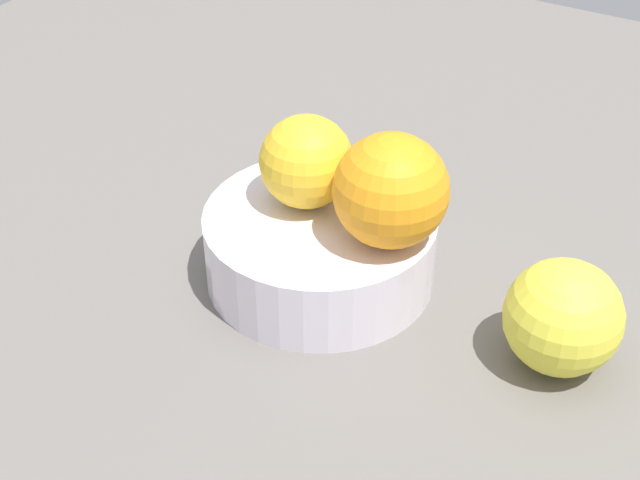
{
  "coord_description": "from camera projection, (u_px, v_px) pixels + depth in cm",
  "views": [
    {
      "loc": [
        25.24,
        -43.67,
        41.12
      ],
      "look_at": [
        0.0,
        0.0,
        3.12
      ],
      "focal_mm": 51.75,
      "sensor_mm": 36.0,
      "label": 1
    }
  ],
  "objects": [
    {
      "name": "orange_in_bowl_1",
      "position": [
        390.0,
        191.0,
        0.58
      ],
      "size": [
        7.44,
        7.44,
        7.44
      ],
      "primitive_type": "sphere",
      "color": "orange",
      "rests_on": "fruit_bowl"
    },
    {
      "name": "orange_loose_0",
      "position": [
        562.0,
        318.0,
        0.56
      ],
      "size": [
        7.35,
        7.35,
        7.35
      ],
      "primitive_type": "sphere",
      "color": "yellow",
      "rests_on": "ground_plane"
    },
    {
      "name": "fruit_bowl",
      "position": [
        320.0,
        247.0,
        0.64
      ],
      "size": [
        15.92,
        15.92,
        5.2
      ],
      "color": "silver",
      "rests_on": "ground_plane"
    },
    {
      "name": "orange_in_bowl_0",
      "position": [
        306.0,
        162.0,
        0.61
      ],
      "size": [
        6.38,
        6.38,
        6.38
      ],
      "primitive_type": "sphere",
      "color": "yellow",
      "rests_on": "fruit_bowl"
    },
    {
      "name": "ground_plane",
      "position": [
        320.0,
        286.0,
        0.66
      ],
      "size": [
        110.0,
        110.0,
        2.0
      ],
      "primitive_type": "cube",
      "color": "#66605B"
    }
  ]
}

